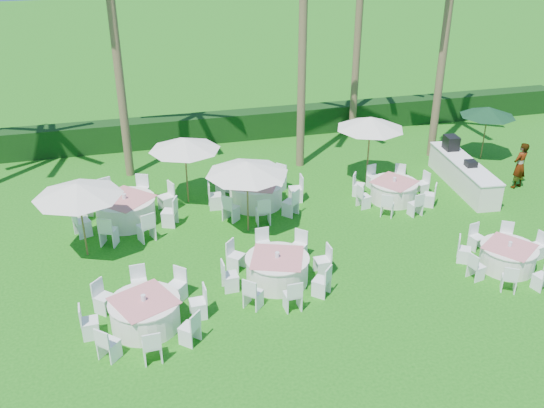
{
  "coord_description": "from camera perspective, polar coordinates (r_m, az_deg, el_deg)",
  "views": [
    {
      "loc": [
        -4.24,
        -13.59,
        9.66
      ],
      "look_at": [
        0.02,
        2.56,
        1.3
      ],
      "focal_mm": 40.0,
      "sensor_mm": 36.0,
      "label": 1
    }
  ],
  "objects": [
    {
      "name": "ground",
      "position": [
        17.21,
        2.12,
        -7.59
      ],
      "size": [
        120.0,
        120.0,
        0.0
      ],
      "primitive_type": "plane",
      "color": "#145D0F",
      "rests_on": "ground"
    },
    {
      "name": "hedge",
      "position": [
        27.48,
        -5.11,
        7.23
      ],
      "size": [
        34.0,
        1.0,
        1.2
      ],
      "primitive_type": "cube",
      "color": "black",
      "rests_on": "ground"
    },
    {
      "name": "banquet_table_a",
      "position": [
        15.77,
        -11.86,
        -9.98
      ],
      "size": [
        3.13,
        3.13,
        0.95
      ],
      "color": "white",
      "rests_on": "ground"
    },
    {
      "name": "banquet_table_b",
      "position": [
        17.11,
        0.49,
        -6.11
      ],
      "size": [
        3.15,
        3.15,
        0.96
      ],
      "color": "white",
      "rests_on": "ground"
    },
    {
      "name": "banquet_table_c",
      "position": [
        19.03,
        21.3,
        -4.63
      ],
      "size": [
        2.84,
        2.84,
        0.87
      ],
      "color": "white",
      "rests_on": "ground"
    },
    {
      "name": "banquet_table_d",
      "position": [
        20.75,
        -13.59,
        -0.54
      ],
      "size": [
        3.4,
        3.4,
        1.05
      ],
      "color": "white",
      "rests_on": "ground"
    },
    {
      "name": "banquet_table_e",
      "position": [
        21.37,
        -1.53,
        1.04
      ],
      "size": [
        3.37,
        3.37,
        1.01
      ],
      "color": "white",
      "rests_on": "ground"
    },
    {
      "name": "banquet_table_f",
      "position": [
        22.12,
        11.37,
        1.26
      ],
      "size": [
        2.95,
        2.95,
        0.9
      ],
      "color": "white",
      "rests_on": "ground"
    },
    {
      "name": "umbrella_a",
      "position": [
        18.4,
        -17.84,
        1.26
      ],
      "size": [
        2.61,
        2.61,
        2.4
      ],
      "color": "brown",
      "rests_on": "ground"
    },
    {
      "name": "umbrella_b",
      "position": [
        18.93,
        -2.36,
        3.42
      ],
      "size": [
        2.65,
        2.65,
        2.43
      ],
      "color": "brown",
      "rests_on": "ground"
    },
    {
      "name": "umbrella_c",
      "position": [
        21.09,
        -8.24,
        5.61
      ],
      "size": [
        2.49,
        2.49,
        2.42
      ],
      "color": "brown",
      "rests_on": "ground"
    },
    {
      "name": "umbrella_d",
      "position": [
        22.73,
        9.25,
        7.54
      ],
      "size": [
        2.55,
        2.55,
        2.6
      ],
      "color": "brown",
      "rests_on": "ground"
    },
    {
      "name": "umbrella_green",
      "position": [
        26.3,
        19.68,
        8.19
      ],
      "size": [
        2.24,
        2.24,
        2.24
      ],
      "color": "brown",
      "rests_on": "ground"
    },
    {
      "name": "buffet_table",
      "position": [
        23.84,
        17.51,
        2.81
      ],
      "size": [
        1.3,
        4.42,
        1.55
      ],
      "color": "white",
      "rests_on": "ground"
    },
    {
      "name": "staff_person",
      "position": [
        24.31,
        22.29,
        3.37
      ],
      "size": [
        0.75,
        0.62,
        1.78
      ],
      "primitive_type": "imported",
      "rotation": [
        0.0,
        0.0,
        3.49
      ],
      "color": "gray",
      "rests_on": "ground"
    },
    {
      "name": "palm_b",
      "position": [
        23.02,
        -14.59,
        15.03
      ],
      "size": [
        4.31,
        4.33,
        9.8
      ],
      "color": "brown",
      "rests_on": "ground"
    },
    {
      "name": "palm_c",
      "position": [
        23.3,
        2.92,
        16.1
      ],
      "size": [
        4.4,
        4.01,
        9.93
      ],
      "color": "brown",
      "rests_on": "ground"
    },
    {
      "name": "palm_d",
      "position": [
        27.29,
        8.1,
        15.71
      ],
      "size": [
        4.15,
        4.4,
        8.35
      ],
      "color": "brown",
      "rests_on": "ground"
    },
    {
      "name": "palm_e",
      "position": [
        25.32,
        16.02,
        15.19
      ],
      "size": [
        4.27,
        4.36,
        9.24
      ],
      "color": "brown",
      "rests_on": "ground"
    }
  ]
}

